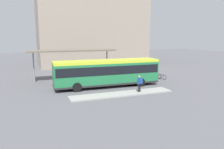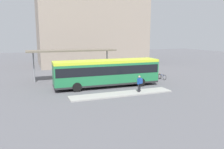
% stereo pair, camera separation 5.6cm
% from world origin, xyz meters
% --- Properties ---
extents(ground_plane, '(120.00, 120.00, 0.00)m').
position_xyz_m(ground_plane, '(0.00, 0.00, 0.00)').
color(ground_plane, '#5B5B60').
extents(curb_island, '(10.48, 1.80, 0.12)m').
position_xyz_m(curb_island, '(0.23, -3.72, 0.06)').
color(curb_island, '#9E9E99').
rests_on(curb_island, ground_plane).
extents(city_bus, '(11.96, 2.79, 3.06)m').
position_xyz_m(city_bus, '(0.01, -0.00, 1.79)').
color(city_bus, '#237A47').
rests_on(city_bus, ground_plane).
extents(pedestrian_waiting, '(0.50, 0.53, 1.68)m').
position_xyz_m(pedestrian_waiting, '(2.09, -3.89, 1.08)').
color(pedestrian_waiting, '#232328').
rests_on(pedestrian_waiting, curb_island).
extents(bicycle_blue, '(0.48, 1.57, 0.68)m').
position_xyz_m(bicycle_blue, '(8.34, 1.42, 0.34)').
color(bicycle_blue, black).
rests_on(bicycle_blue, ground_plane).
extents(bicycle_yellow, '(0.48, 1.77, 0.76)m').
position_xyz_m(bicycle_yellow, '(8.10, 2.24, 0.38)').
color(bicycle_yellow, black).
rests_on(bicycle_yellow, ground_plane).
extents(station_shelter, '(11.31, 2.83, 3.96)m').
position_xyz_m(station_shelter, '(-2.88, 5.44, 3.81)').
color(station_shelter, '#706656').
rests_on(station_shelter, ground_plane).
extents(potted_planter_near_shelter, '(1.03, 1.03, 1.52)m').
position_xyz_m(potted_planter_near_shelter, '(0.27, 2.73, 0.79)').
color(potted_planter_near_shelter, slate).
rests_on(potted_planter_near_shelter, ground_plane).
extents(potted_planter_far_side, '(0.86, 0.86, 1.34)m').
position_xyz_m(potted_planter_far_side, '(-4.60, 3.04, 0.70)').
color(potted_planter_far_side, slate).
rests_on(potted_planter_far_side, ground_plane).
extents(station_building, '(20.88, 13.76, 14.10)m').
position_xyz_m(station_building, '(4.09, 22.20, 7.05)').
color(station_building, gray).
rests_on(station_building, ground_plane).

